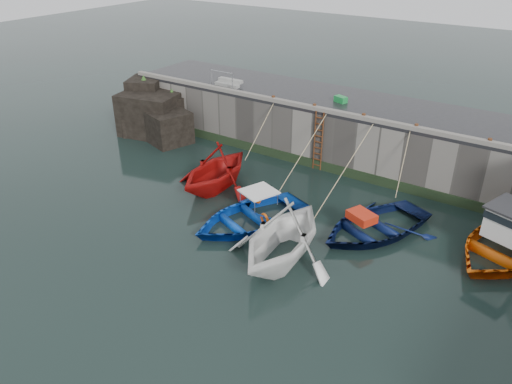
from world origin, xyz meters
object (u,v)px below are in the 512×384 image
Objects in this scene: ladder at (318,141)px; bollard_a at (273,98)px; boat_near_white at (216,187)px; bollard_e at (490,141)px; boat_near_navy at (373,231)px; boat_far_orange at (511,243)px; fish_crate at (341,99)px; boat_near_blacktrim at (282,259)px; bollard_c at (364,116)px; boat_near_blue at (249,223)px; bollard_b at (314,106)px; bollard_d at (416,127)px.

ladder is 11.43× the size of bollard_a.
boat_near_white is 12.67m from bollard_e.
boat_near_navy is 5.31m from boat_far_orange.
boat_near_navy is at bearing -40.26° from ladder.
fish_crate reaches higher than bollard_a.
boat_near_blacktrim is at bearing -124.85° from boat_far_orange.
boat_near_white is 0.65× the size of boat_far_orange.
fish_crate reaches higher than bollard_c.
bollard_b is (-0.64, 6.87, 3.30)m from boat_near_blue.
bollard_c is 1.00× the size of bollard_d.
ladder is at bearing -176.27° from boat_far_orange.
bollard_a is at bearing 180.00° from bollard_b.
bollard_b is at bearing 59.21° from boat_near_white.
boat_near_blacktrim is 10.43m from bollard_e.
bollard_d is (-0.11, 4.50, 3.30)m from boat_near_navy.
bollard_c is at bearing 0.00° from bollard_b.
ladder is at bearing -171.33° from bollard_c.
fish_crate is at bearing 100.31° from boat_near_blacktrim.
bollard_d reaches higher than boat_near_white.
fish_crate reaches higher than ladder.
ladder is 11.43× the size of bollard_c.
boat_far_orange reaches higher than bollard_b.
ladder is at bearing -33.86° from bollard_b.
bollard_d is (2.09, 8.36, 3.30)m from boat_near_blacktrim.
boat_near_blacktrim is at bearing -8.65° from boat_near_blue.
bollard_d reaches higher than ladder.
boat_near_blacktrim is 9.55m from bollard_b.
boat_near_blue is 19.37× the size of bollard_c.
boat_near_blue is 2.97m from boat_near_blacktrim.
ladder is 4.77× the size of fish_crate.
boat_near_navy is at bearing -144.47° from boat_far_orange.
bollard_c reaches higher than ladder.
ladder reaches higher than boat_near_white.
bollard_d is 1.00× the size of bollard_e.
boat_far_orange is at bearing -56.14° from bollard_e.
boat_near_navy is 9.68m from bollard_a.
fish_crate reaches higher than bollard_d.
boat_near_blue is 7.90m from bollard_c.
boat_near_blacktrim reaches higher than boat_near_blue.
fish_crate is at bearing 150.86° from boat_near_navy.
fish_crate is 1.91m from bollard_b.
fish_crate is 2.75m from bollard_c.
bollard_c is (-2.71, 4.50, 3.30)m from boat_near_navy.
boat_near_white is 5.96m from bollard_a.
boat_near_white is (-3.19, -4.62, -1.59)m from ladder.
boat_near_blue is 8.09× the size of fish_crate.
bollard_c is at bearing 0.00° from bollard_a.
bollard_a is 1.00× the size of bollard_b.
boat_near_blacktrim is 18.81× the size of bollard_b.
boat_near_navy is at bearing -39.71° from bollard_b.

